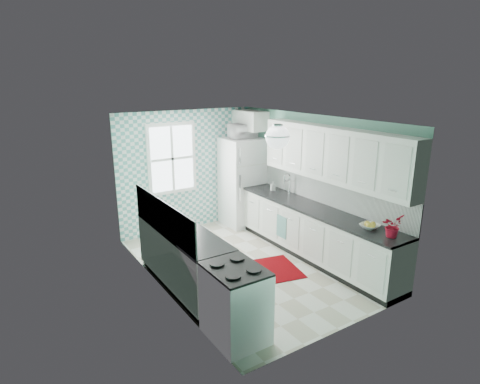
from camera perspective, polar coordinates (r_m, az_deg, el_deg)
floor at (r=7.05m, az=0.77°, el=-10.43°), size 3.00×4.40×0.02m
ceiling at (r=6.34m, az=0.86°, el=10.41°), size 3.00×4.40×0.02m
wall_back at (r=8.45m, az=-7.53°, el=3.05°), size 3.00×0.02×2.50m
wall_front at (r=5.00m, az=15.08°, el=-6.67°), size 3.00×0.02×2.50m
wall_left at (r=5.92m, az=-11.46°, el=-2.84°), size 0.02×4.40×2.50m
wall_right at (r=7.50m, az=10.47°, el=1.23°), size 0.02×4.40×2.50m
accent_wall at (r=8.43m, az=-7.46°, el=3.02°), size 3.00×0.01×2.50m
window at (r=8.20m, az=-9.66°, el=4.71°), size 1.04×0.05×1.44m
backsplash_right at (r=7.22m, az=12.48°, el=0.10°), size 0.02×3.60×0.51m
backsplash_left at (r=5.88m, az=-10.96°, el=-3.51°), size 0.02×2.15×0.51m
upper_cabinets_right at (r=6.82m, az=13.11°, el=5.22°), size 0.33×3.20×0.90m
upper_cabinet_fridge at (r=8.60m, az=1.31°, el=10.17°), size 0.40×0.74×0.40m
ceiling_light at (r=5.72m, az=5.35°, el=7.83°), size 0.34×0.34×0.35m
base_cabinets_right at (r=7.27m, az=10.51°, el=-5.90°), size 0.60×3.60×0.90m
countertop_right at (r=7.10m, az=10.62°, el=-2.40°), size 0.63×3.60×0.04m
base_cabinets_left at (r=6.27m, az=-8.13°, el=-9.48°), size 0.60×2.15×0.90m
countertop_left at (r=6.08m, az=-8.17°, el=-5.46°), size 0.63×2.15×0.04m
fridge at (r=8.69m, az=0.38°, el=1.49°), size 0.82×0.81×1.89m
stove at (r=5.07m, az=-0.66°, el=-15.37°), size 0.62×0.78×0.94m
sink at (r=7.79m, az=5.94°, el=-0.47°), size 0.55×0.46×0.53m
rug at (r=6.94m, az=5.44°, el=-10.77°), size 0.82×1.02×0.01m
dish_towel at (r=7.44m, az=5.94°, el=-4.94°), size 0.09×0.27×0.41m
fruit_bowl at (r=6.35m, az=17.98°, el=-4.66°), size 0.30×0.30×0.07m
potted_plant at (r=6.09m, az=20.83°, el=-4.52°), size 0.35×0.32×0.33m
soap_bottle at (r=8.04m, az=4.70°, el=0.87°), size 0.11×0.11×0.19m
microwave at (r=8.48m, az=0.39°, el=8.69°), size 0.56×0.39×0.30m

